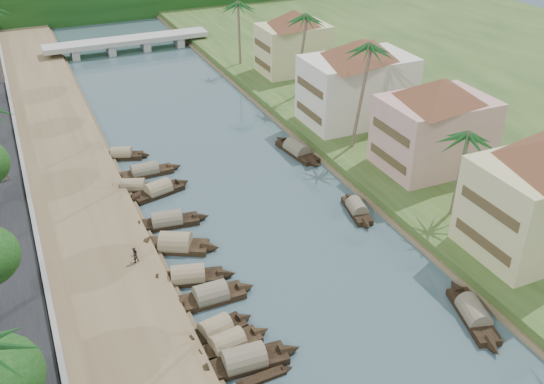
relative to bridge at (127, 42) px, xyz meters
name	(u,v)px	position (x,y,z in m)	size (l,w,h in m)	color
ground	(329,300)	(0.00, -72.00, -1.72)	(220.00, 220.00, 0.00)	#384E55
left_bank	(81,216)	(-16.00, -52.00, -1.32)	(10.00, 180.00, 0.80)	brown
right_bank	(390,149)	(19.00, -52.00, -1.12)	(16.00, 180.00, 1.20)	#2B441B
retaining_wall	(33,217)	(-20.20, -52.00, -0.37)	(0.40, 180.00, 1.10)	gray
bridge	(127,42)	(0.00, 0.00, 0.00)	(28.00, 4.00, 2.40)	#A5A69B
building_mid	(436,123)	(19.99, -58.00, 4.41)	(14.11, 14.11, 9.70)	#CD9991
building_far	(358,80)	(18.99, -44.00, 4.66)	(15.59, 15.59, 10.20)	beige
building_distant	(293,41)	(19.99, -24.00, 4.16)	(12.62, 12.62, 9.20)	#C8BE86
sampan_3	(244,361)	(-8.71, -75.77, -1.30)	(8.63, 2.35, 2.29)	black
sampan_4	(228,345)	(-9.20, -73.80, -1.31)	(7.10, 2.34, 2.01)	black
sampan_5	(216,331)	(-9.49, -72.11, -1.31)	(6.64, 2.80, 2.09)	black
sampan_6	(211,296)	(-8.54, -68.28, -1.31)	(7.54, 2.01, 2.25)	black
sampan_7	(188,277)	(-9.44, -65.20, -1.31)	(8.20, 3.70, 2.15)	black
sampan_8	(176,245)	(-9.11, -60.36, -1.30)	(8.00, 5.51, 2.46)	black
sampan_9	(167,222)	(-8.77, -56.29, -1.31)	(8.43, 2.65, 2.11)	black
sampan_10	(133,188)	(-10.18, -48.53, -1.31)	(7.01, 3.73, 1.95)	black
sampan_11	(158,191)	(-8.02, -50.24, -1.31)	(7.70, 3.54, 2.17)	black
sampan_12	(145,172)	(-8.26, -45.63, -1.31)	(8.41, 1.77, 2.02)	black
sampan_13	(122,155)	(-9.68, -40.42, -1.32)	(6.65, 3.74, 1.87)	black
sampan_14	(473,315)	(8.89, -78.41, -1.31)	(3.83, 8.68, 2.09)	black
sampan_15	(357,210)	(8.73, -61.72, -1.32)	(2.69, 7.05, 1.90)	black
sampan_16	(297,151)	(9.13, -47.63, -1.31)	(2.88, 9.36, 2.24)	black
canoe_1	(262,378)	(-8.07, -77.37, -1.62)	(4.75, 0.95, 0.76)	black
canoe_2	(159,191)	(-7.86, -49.77, -1.62)	(5.08, 0.96, 0.73)	black
palm_1	(465,137)	(16.00, -66.82, 7.27)	(3.20, 3.20, 9.52)	#76604E
palm_2	(361,49)	(15.00, -50.58, 10.79)	(3.20, 3.20, 13.13)	#76604E
palm_3	(299,18)	(16.00, -33.78, 10.06)	(3.20, 3.20, 12.38)	#76604E
palm_7	(239,4)	(14.00, -17.30, 8.62)	(3.20, 3.20, 10.91)	#76604E
tree_6	(376,66)	(24.00, -40.39, 4.65)	(4.46, 4.46, 7.10)	#4C3C2B
person_far	(134,255)	(-13.04, -61.90, -0.21)	(0.69, 0.54, 1.42)	#2E2620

